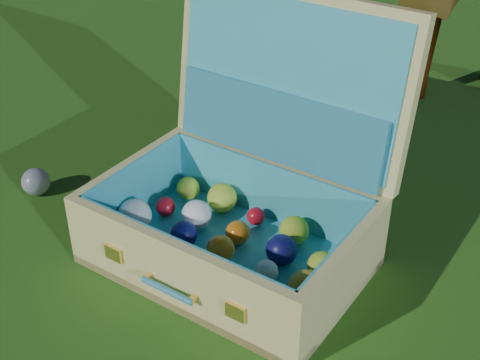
{
  "coord_description": "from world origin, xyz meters",
  "views": [
    {
      "loc": [
        0.36,
        -1.33,
        1.03
      ],
      "look_at": [
        -0.07,
        -0.09,
        0.18
      ],
      "focal_mm": 50.0,
      "sensor_mm": 36.0,
      "label": 1
    }
  ],
  "objects": [
    {
      "name": "stray_ball",
      "position": [
        -0.68,
        -0.07,
        0.04
      ],
      "size": [
        0.08,
        0.08,
        0.08
      ],
      "primitive_type": "sphere",
      "color": "teal",
      "rests_on": "ground"
    },
    {
      "name": "ground",
      "position": [
        0.0,
        0.0,
        0.0
      ],
      "size": [
        60.0,
        60.0,
        0.0
      ],
      "primitive_type": "plane",
      "color": "#215114",
      "rests_on": "ground"
    },
    {
      "name": "suitcase",
      "position": [
        -0.05,
        -0.09,
        0.17
      ],
      "size": [
        0.73,
        0.65,
        0.59
      ],
      "rotation": [
        0.0,
        0.0,
        -0.26
      ],
      "color": "#DECC77",
      "rests_on": "ground"
    }
  ]
}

